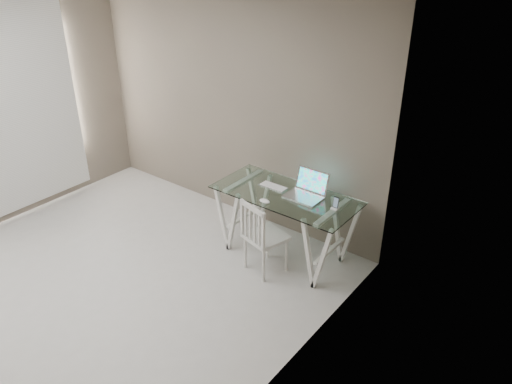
# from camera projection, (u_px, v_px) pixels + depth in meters

# --- Properties ---
(room) EXTENTS (4.50, 4.52, 2.71)m
(room) POSITION_uv_depth(u_px,v_px,m) (47.00, 128.00, 4.03)
(room) COLOR #B2AFAA
(room) RESTS_ON ground
(desk) EXTENTS (1.50, 0.70, 0.75)m
(desk) POSITION_uv_depth(u_px,v_px,m) (285.00, 225.00, 5.26)
(desk) COLOR silver
(desk) RESTS_ON ground
(chair) EXTENTS (0.45, 0.45, 0.81)m
(chair) POSITION_uv_depth(u_px,v_px,m) (261.00, 235.00, 4.97)
(chair) COLOR silver
(chair) RESTS_ON ground
(laptop) EXTENTS (0.36, 0.32, 0.25)m
(laptop) POSITION_uv_depth(u_px,v_px,m) (307.00, 190.00, 5.04)
(laptop) COLOR #BBBABF
(laptop) RESTS_ON desk
(keyboard) EXTENTS (0.31, 0.13, 0.01)m
(keyboard) POSITION_uv_depth(u_px,v_px,m) (273.00, 187.00, 5.23)
(keyboard) COLOR silver
(keyboard) RESTS_ON desk
(mouse) EXTENTS (0.12, 0.07, 0.04)m
(mouse) POSITION_uv_depth(u_px,v_px,m) (265.00, 201.00, 4.92)
(mouse) COLOR white
(mouse) RESTS_ON desk
(phone_dock) EXTENTS (0.07, 0.07, 0.13)m
(phone_dock) POSITION_uv_depth(u_px,v_px,m) (335.00, 206.00, 4.81)
(phone_dock) COLOR white
(phone_dock) RESTS_ON desk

